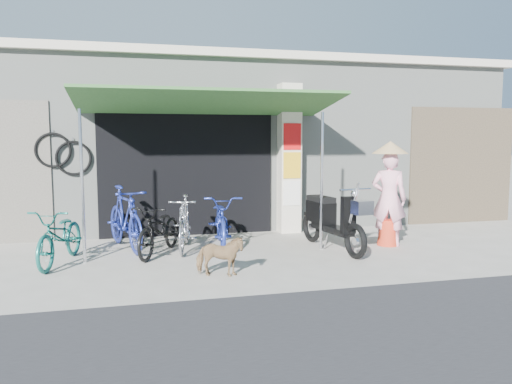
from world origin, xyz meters
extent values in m
plane|color=#ABA49A|center=(0.00, 0.00, 0.00)|extent=(80.00, 80.00, 0.00)
cube|color=#9EA39B|center=(0.00, 5.10, 1.75)|extent=(12.00, 5.00, 3.50)
cube|color=beige|center=(0.00, 5.10, 3.58)|extent=(12.30, 5.30, 0.16)
cube|color=black|center=(-1.20, 2.58, 1.25)|extent=(3.40, 0.06, 2.50)
cube|color=black|center=(-1.20, 2.59, 0.55)|extent=(3.06, 0.04, 1.10)
torus|color=black|center=(-3.30, 2.54, 1.55)|extent=(0.65, 0.05, 0.65)
cylinder|color=silver|center=(-3.30, 2.56, 1.87)|extent=(0.02, 0.02, 0.12)
torus|color=black|center=(-3.65, 2.54, 1.70)|extent=(0.65, 0.05, 0.65)
cylinder|color=silver|center=(-3.65, 2.56, 2.02)|extent=(0.02, 0.02, 0.12)
cube|color=beige|center=(0.85, 2.45, 1.50)|extent=(0.42, 0.42, 3.00)
cube|color=red|center=(0.85, 2.23, 1.95)|extent=(0.36, 0.02, 0.52)
cube|color=yellow|center=(0.85, 2.23, 1.38)|extent=(0.36, 0.02, 0.52)
cube|color=white|center=(0.85, 2.23, 0.82)|extent=(0.36, 0.02, 0.50)
cube|color=#2D5D2A|center=(-0.90, 1.65, 2.55)|extent=(4.60, 1.88, 0.35)
cylinder|color=silver|center=(-3.00, 0.75, 1.18)|extent=(0.05, 0.05, 2.36)
cylinder|color=silver|center=(0.90, 0.75, 1.18)|extent=(0.05, 0.05, 2.36)
cube|color=brown|center=(5.00, 2.59, 1.30)|extent=(2.60, 0.06, 2.60)
imported|color=#16645B|center=(-3.34, 0.75, 0.44)|extent=(0.96, 1.75, 0.87)
imported|color=navy|center=(-2.39, 1.55, 0.55)|extent=(1.03, 1.89, 1.10)
imported|color=black|center=(-1.83, 1.01, 0.42)|extent=(1.21, 1.68, 0.84)
imported|color=#BCBBC0|center=(-1.41, 1.25, 0.47)|extent=(0.75, 1.63, 0.95)
imported|color=navy|center=(-0.75, 1.31, 0.48)|extent=(0.83, 1.87, 0.95)
imported|color=tan|center=(-1.11, -0.54, 0.29)|extent=(0.75, 0.51, 0.58)
torus|color=black|center=(1.17, -0.06, 0.29)|extent=(0.19, 0.59, 0.58)
torus|color=black|center=(0.95, 1.34, 0.29)|extent=(0.19, 0.59, 0.58)
cube|color=black|center=(1.06, 0.64, 0.37)|extent=(0.40, 1.06, 0.11)
cube|color=black|center=(1.00, 1.02, 0.61)|extent=(0.37, 0.64, 0.37)
cube|color=black|center=(1.00, 1.02, 0.84)|extent=(0.35, 0.63, 0.10)
cube|color=black|center=(1.13, 0.16, 0.68)|extent=(0.25, 0.14, 0.61)
cylinder|color=silver|center=(1.16, -0.03, 1.11)|extent=(0.57, 0.12, 0.03)
cube|color=silver|center=(1.19, -0.22, 0.85)|extent=(0.31, 0.26, 0.22)
imported|color=#FCAAC0|center=(2.19, 0.75, 0.84)|extent=(0.74, 0.68, 1.69)
cone|color=red|center=(2.19, 0.75, 0.23)|extent=(0.38, 0.38, 0.46)
cone|color=tan|center=(2.19, 0.75, 1.76)|extent=(0.64, 0.64, 0.22)
camera|label=1|loc=(-2.26, -7.24, 1.92)|focal=35.00mm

